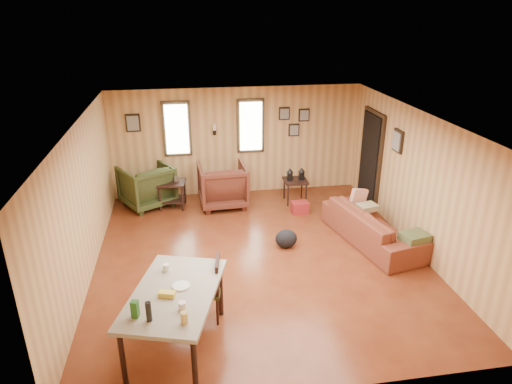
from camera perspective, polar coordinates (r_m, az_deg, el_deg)
room at (r=7.66m, az=1.40°, el=0.80°), size 5.54×6.04×2.44m
sofa at (r=8.47m, az=14.39°, el=-3.51°), size 1.09×2.26×0.85m
recliner_brown at (r=9.71m, az=-4.19°, el=1.10°), size 1.03×0.97×1.01m
recliner_green at (r=9.97m, az=-13.52°, el=1.02°), size 1.28×1.26×0.99m
end_table at (r=9.78m, az=-10.43°, el=0.28°), size 0.62×0.57×0.71m
side_table at (r=9.88m, az=4.95°, el=1.67°), size 0.50×0.50×0.79m
cooler at (r=9.51m, az=5.51°, el=-1.93°), size 0.35×0.26×0.24m
backpack at (r=8.16m, az=3.79°, el=-5.84°), size 0.40×0.30×0.34m
sofa_pillows at (r=8.44m, az=16.02°, el=-3.17°), size 0.82×1.86×0.38m
dining_table at (r=5.74m, az=-10.19°, el=-12.82°), size 1.40×1.83×1.06m
dining_chair at (r=6.31m, az=-5.74°, el=-11.56°), size 0.47×0.47×0.92m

